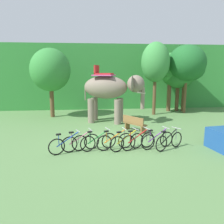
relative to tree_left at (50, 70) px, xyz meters
The scene contains 18 objects.
ground_plane 8.22m from the tree_left, 58.27° to the right, with size 80.00×80.00×0.00m, color #567F47.
foliage_hedge 7.11m from the tree_left, 56.38° to the left, with size 36.00×6.00×5.69m, color #338438.
tree_left is the anchor object (origin of this frame).
tree_far_left 7.84m from the tree_left, ahead, with size 2.15×2.15×5.55m.
tree_center_left 9.59m from the tree_left, ahead, with size 2.07×2.07×4.86m.
tree_center_right 10.36m from the tree_left, ahead, with size 2.64×2.64×4.04m.
tree_right 10.52m from the tree_left, ahead, with size 2.96×2.96×5.43m.
tree_far_right 10.75m from the tree_left, ahead, with size 3.09×3.09×4.50m.
elephant 4.87m from the tree_left, 27.80° to the right, with size 4.22×2.75×3.78m.
bike_blue 8.44m from the tree_left, 76.35° to the right, with size 1.59×0.78×0.92m.
bike_pink 8.38m from the tree_left, 72.33° to the right, with size 1.64×0.68×0.92m.
bike_green 8.61m from the tree_left, 66.99° to the right, with size 1.62×0.73×0.92m.
bike_orange 8.91m from the tree_left, 62.51° to the right, with size 1.67×0.61×0.92m.
bike_yellow 9.26m from the tree_left, 59.95° to the right, with size 1.61×0.76×0.92m.
bike_red 9.45m from the tree_left, 56.85° to the right, with size 1.63×0.71×0.92m.
bike_purple 9.91m from the tree_left, 52.22° to the right, with size 1.63×0.71×0.92m.
bike_black 10.33m from the tree_left, 50.61° to the right, with size 1.51×0.90×0.92m.
wooden_bench 7.62m from the tree_left, 41.05° to the right, with size 1.23×1.44×0.89m.
Camera 1 is at (-1.13, -10.44, 3.48)m, focal length 35.82 mm.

